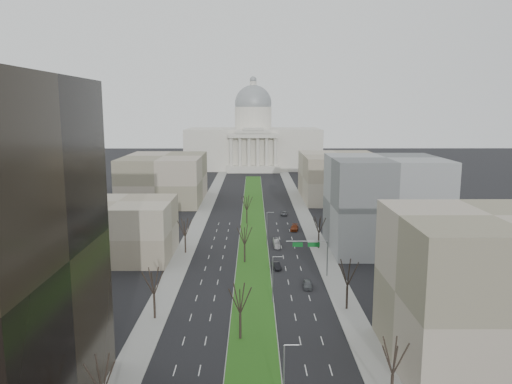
{
  "coord_description": "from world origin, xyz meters",
  "views": [
    {
      "loc": [
        0.12,
        -34.52,
        36.52
      ],
      "look_at": [
        0.85,
        108.8,
        12.24
      ],
      "focal_mm": 35.0,
      "sensor_mm": 36.0,
      "label": 1
    }
  ],
  "objects_px": {
    "box_van": "(277,243)",
    "car_grey_far": "(284,214)",
    "car_red": "(294,228)",
    "car_grey_near": "(308,284)",
    "car_black": "(276,266)"
  },
  "relations": [
    {
      "from": "car_red",
      "to": "box_van",
      "type": "distance_m",
      "value": 18.81
    },
    {
      "from": "car_grey_near",
      "to": "box_van",
      "type": "bearing_deg",
      "value": 101.88
    },
    {
      "from": "car_grey_near",
      "to": "box_van",
      "type": "distance_m",
      "value": 31.22
    },
    {
      "from": "car_black",
      "to": "box_van",
      "type": "distance_m",
      "value": 18.55
    },
    {
      "from": "car_grey_near",
      "to": "car_red",
      "type": "relative_size",
      "value": 0.81
    },
    {
      "from": "car_grey_near",
      "to": "car_black",
      "type": "relative_size",
      "value": 1.0
    },
    {
      "from": "box_van",
      "to": "car_red",
      "type": "bearing_deg",
      "value": 69.3
    },
    {
      "from": "car_grey_far",
      "to": "box_van",
      "type": "relative_size",
      "value": 0.69
    },
    {
      "from": "car_red",
      "to": "box_van",
      "type": "bearing_deg",
      "value": -99.98
    },
    {
      "from": "car_grey_near",
      "to": "car_grey_far",
      "type": "relative_size",
      "value": 1.0
    },
    {
      "from": "box_van",
      "to": "car_grey_far",
      "type": "bearing_deg",
      "value": 82.07
    },
    {
      "from": "car_red",
      "to": "car_grey_far",
      "type": "height_order",
      "value": "car_red"
    },
    {
      "from": "car_grey_near",
      "to": "car_black",
      "type": "distance_m",
      "value": 13.61
    },
    {
      "from": "car_red",
      "to": "car_grey_far",
      "type": "relative_size",
      "value": 1.23
    },
    {
      "from": "car_red",
      "to": "car_black",
      "type": "bearing_deg",
      "value": -91.78
    }
  ]
}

